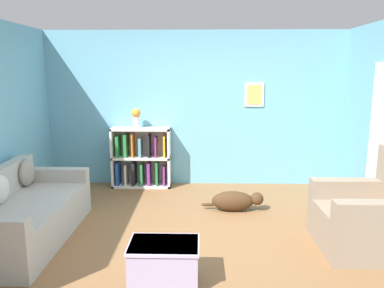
% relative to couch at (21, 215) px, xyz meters
% --- Properties ---
extents(ground_plane, '(14.00, 14.00, 0.00)m').
position_rel_couch_xyz_m(ground_plane, '(1.97, 0.08, -0.30)').
color(ground_plane, brown).
extents(wall_back, '(5.60, 0.13, 2.60)m').
position_rel_couch_xyz_m(wall_back, '(1.97, 2.33, 1.00)').
color(wall_back, '#6BADC6').
rests_on(wall_back, ground_plane).
extents(couch, '(0.94, 1.95, 0.80)m').
position_rel_couch_xyz_m(couch, '(0.00, 0.00, 0.00)').
color(couch, '#ADA89E').
rests_on(couch, ground_plane).
extents(bookshelf, '(0.98, 0.34, 1.01)m').
position_rel_couch_xyz_m(bookshelf, '(1.06, 2.11, 0.18)').
color(bookshelf, silver).
rests_on(bookshelf, ground_plane).
extents(recliner_chair, '(0.97, 0.96, 1.09)m').
position_rel_couch_xyz_m(recliner_chair, '(3.95, -0.13, 0.07)').
color(recliner_chair, gray).
rests_on(recliner_chair, ground_plane).
extents(coffee_table, '(0.65, 0.44, 0.39)m').
position_rel_couch_xyz_m(coffee_table, '(1.75, -0.88, -0.09)').
color(coffee_table, '#ADA3CC').
rests_on(coffee_table, ground_plane).
extents(dog, '(0.88, 0.25, 0.28)m').
position_rel_couch_xyz_m(dog, '(2.57, 0.97, -0.15)').
color(dog, '#472D19').
rests_on(dog, ground_plane).
extents(vase, '(0.15, 0.15, 0.32)m').
position_rel_couch_xyz_m(vase, '(1.01, 2.09, 0.89)').
color(vase, silver).
rests_on(vase, bookshelf).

